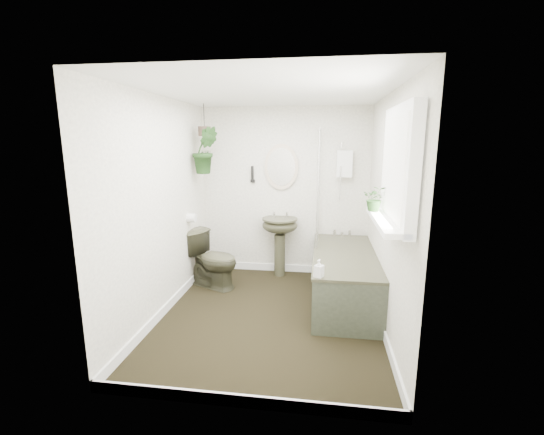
# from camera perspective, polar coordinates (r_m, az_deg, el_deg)

# --- Properties ---
(floor) EXTENTS (2.30, 2.80, 0.02)m
(floor) POSITION_cam_1_polar(r_m,az_deg,el_deg) (4.06, -0.30, -15.26)
(floor) COLOR black
(floor) RESTS_ON ground
(ceiling) EXTENTS (2.30, 2.80, 0.02)m
(ceiling) POSITION_cam_1_polar(r_m,az_deg,el_deg) (3.64, -0.34, 19.28)
(ceiling) COLOR white
(ceiling) RESTS_ON ground
(wall_back) EXTENTS (2.30, 0.02, 2.30)m
(wall_back) POSITION_cam_1_polar(r_m,az_deg,el_deg) (5.06, 1.98, 4.01)
(wall_back) COLOR white
(wall_back) RESTS_ON ground
(wall_front) EXTENTS (2.30, 0.02, 2.30)m
(wall_front) POSITION_cam_1_polar(r_m,az_deg,el_deg) (2.33, -5.33, -5.39)
(wall_front) COLOR white
(wall_front) RESTS_ON ground
(wall_left) EXTENTS (0.02, 2.80, 2.30)m
(wall_left) POSITION_cam_1_polar(r_m,az_deg,el_deg) (4.01, -16.97, 1.43)
(wall_left) COLOR white
(wall_left) RESTS_ON ground
(wall_right) EXTENTS (0.02, 2.80, 2.30)m
(wall_right) POSITION_cam_1_polar(r_m,az_deg,el_deg) (3.70, 17.77, 0.54)
(wall_right) COLOR white
(wall_right) RESTS_ON ground
(skirting) EXTENTS (2.30, 2.80, 0.10)m
(skirting) POSITION_cam_1_polar(r_m,az_deg,el_deg) (4.03, -0.30, -14.50)
(skirting) COLOR white
(skirting) RESTS_ON floor
(bathtub) EXTENTS (0.72, 1.72, 0.58)m
(bathtub) POSITION_cam_1_polar(r_m,az_deg,el_deg) (4.37, 11.24, -9.16)
(bathtub) COLOR #353524
(bathtub) RESTS_ON floor
(bath_screen) EXTENTS (0.04, 0.72, 1.40)m
(bath_screen) POSITION_cam_1_polar(r_m,az_deg,el_deg) (4.60, 7.29, 4.77)
(bath_screen) COLOR silver
(bath_screen) RESTS_ON bathtub
(shower_box) EXTENTS (0.20, 0.10, 0.35)m
(shower_box) POSITION_cam_1_polar(r_m,az_deg,el_deg) (4.93, 11.30, 8.26)
(shower_box) COLOR white
(shower_box) RESTS_ON wall_back
(oval_mirror) EXTENTS (0.46, 0.03, 0.62)m
(oval_mirror) POSITION_cam_1_polar(r_m,az_deg,el_deg) (4.99, 1.47, 7.94)
(oval_mirror) COLOR beige
(oval_mirror) RESTS_ON wall_back
(wall_sconce) EXTENTS (0.04, 0.04, 0.22)m
(wall_sconce) POSITION_cam_1_polar(r_m,az_deg,el_deg) (5.05, -3.10, 6.84)
(wall_sconce) COLOR black
(wall_sconce) RESTS_ON wall_back
(toilet_roll_holder) EXTENTS (0.11, 0.11, 0.11)m
(toilet_roll_holder) POSITION_cam_1_polar(r_m,az_deg,el_deg) (4.67, -12.54, -0.05)
(toilet_roll_holder) COLOR white
(toilet_roll_holder) RESTS_ON wall_left
(window_recess) EXTENTS (0.08, 1.00, 0.90)m
(window_recess) POSITION_cam_1_polar(r_m,az_deg,el_deg) (2.94, 19.29, 7.51)
(window_recess) COLOR white
(window_recess) RESTS_ON wall_right
(window_sill) EXTENTS (0.18, 1.00, 0.04)m
(window_sill) POSITION_cam_1_polar(r_m,az_deg,el_deg) (2.98, 17.43, -0.49)
(window_sill) COLOR white
(window_sill) RESTS_ON wall_right
(window_blinds) EXTENTS (0.01, 0.86, 0.76)m
(window_blinds) POSITION_cam_1_polar(r_m,az_deg,el_deg) (2.93, 18.42, 7.55)
(window_blinds) COLOR white
(window_blinds) RESTS_ON wall_right
(toilet) EXTENTS (0.81, 0.66, 0.72)m
(toilet) POSITION_cam_1_polar(r_m,az_deg,el_deg) (4.75, -9.30, -6.46)
(toilet) COLOR #353524
(toilet) RESTS_ON floor
(pedestal_sink) EXTENTS (0.50, 0.43, 0.82)m
(pedestal_sink) POSITION_cam_1_polar(r_m,az_deg,el_deg) (5.04, 1.22, -4.62)
(pedestal_sink) COLOR #353524
(pedestal_sink) RESTS_ON floor
(sill_plant) EXTENTS (0.22, 0.20, 0.22)m
(sill_plant) POSITION_cam_1_polar(r_m,az_deg,el_deg) (3.24, 15.86, 2.90)
(sill_plant) COLOR black
(sill_plant) RESTS_ON window_sill
(hanging_plant) EXTENTS (0.40, 0.37, 0.59)m
(hanging_plant) POSITION_cam_1_polar(r_m,az_deg,el_deg) (4.76, -10.43, 10.32)
(hanging_plant) COLOR black
(hanging_plant) RESTS_ON ceiling
(soap_bottle) EXTENTS (0.10, 0.10, 0.17)m
(soap_bottle) POSITION_cam_1_polar(r_m,az_deg,el_deg) (3.49, 7.39, -7.91)
(soap_bottle) COLOR black
(soap_bottle) RESTS_ON bathtub
(hanging_pot) EXTENTS (0.16, 0.16, 0.12)m
(hanging_pot) POSITION_cam_1_polar(r_m,az_deg,el_deg) (4.77, -10.54, 13.15)
(hanging_pot) COLOR #46352B
(hanging_pot) RESTS_ON ceiling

